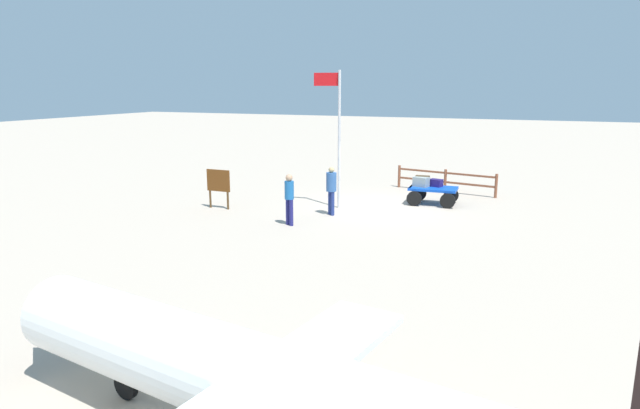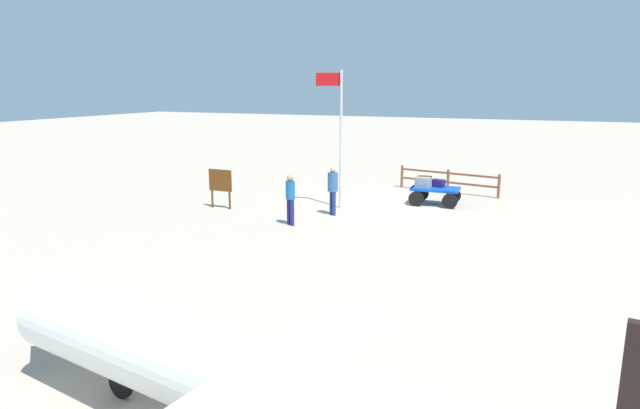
{
  "view_description": "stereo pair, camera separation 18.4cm",
  "coord_description": "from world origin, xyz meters",
  "px_view_note": "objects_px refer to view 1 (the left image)",
  "views": [
    {
      "loc": [
        -5.72,
        19.97,
        4.64
      ],
      "look_at": [
        0.08,
        6.0,
        1.32
      ],
      "focal_mm": 30.59,
      "sensor_mm": 36.0,
      "label": 1
    },
    {
      "loc": [
        -5.89,
        19.9,
        4.64
      ],
      "look_at": [
        0.08,
        6.0,
        1.32
      ],
      "focal_mm": 30.59,
      "sensor_mm": 36.0,
      "label": 2
    }
  ],
  "objects_px": {
    "luggage_cart": "(433,192)",
    "suitcase_olive": "(436,183)",
    "suitcase_maroon": "(421,182)",
    "signboard": "(218,183)",
    "flagpole": "(336,128)",
    "worker_trailing": "(331,186)",
    "airplane_near": "(260,384)",
    "worker_lead": "(289,196)",
    "suitcase_navy": "(422,181)"
  },
  "relations": [
    {
      "from": "suitcase_olive",
      "to": "worker_trailing",
      "type": "relative_size",
      "value": 0.32
    },
    {
      "from": "suitcase_maroon",
      "to": "suitcase_olive",
      "type": "bearing_deg",
      "value": -152.79
    },
    {
      "from": "suitcase_navy",
      "to": "flagpole",
      "type": "relative_size",
      "value": 0.11
    },
    {
      "from": "signboard",
      "to": "worker_trailing",
      "type": "bearing_deg",
      "value": -171.34
    },
    {
      "from": "flagpole",
      "to": "worker_lead",
      "type": "bearing_deg",
      "value": 81.36
    },
    {
      "from": "luggage_cart",
      "to": "suitcase_olive",
      "type": "height_order",
      "value": "suitcase_olive"
    },
    {
      "from": "airplane_near",
      "to": "worker_lead",
      "type": "bearing_deg",
      "value": -66.06
    },
    {
      "from": "worker_lead",
      "to": "airplane_near",
      "type": "bearing_deg",
      "value": 113.94
    },
    {
      "from": "worker_trailing",
      "to": "flagpole",
      "type": "height_order",
      "value": "flagpole"
    },
    {
      "from": "suitcase_navy",
      "to": "worker_lead",
      "type": "distance_m",
      "value": 6.36
    },
    {
      "from": "flagpole",
      "to": "signboard",
      "type": "xyz_separation_m",
      "value": [
        4.09,
        1.89,
        -2.09
      ]
    },
    {
      "from": "suitcase_maroon",
      "to": "airplane_near",
      "type": "xyz_separation_m",
      "value": [
        -1.46,
        15.95,
        0.17
      ]
    },
    {
      "from": "suitcase_maroon",
      "to": "signboard",
      "type": "xyz_separation_m",
      "value": [
        6.95,
        3.86,
        0.1
      ]
    },
    {
      "from": "signboard",
      "to": "luggage_cart",
      "type": "bearing_deg",
      "value": -152.16
    },
    {
      "from": "suitcase_maroon",
      "to": "signboard",
      "type": "relative_size",
      "value": 0.44
    },
    {
      "from": "suitcase_maroon",
      "to": "worker_lead",
      "type": "bearing_deg",
      "value": 56.92
    },
    {
      "from": "suitcase_maroon",
      "to": "airplane_near",
      "type": "relative_size",
      "value": 0.07
    },
    {
      "from": "suitcase_navy",
      "to": "luggage_cart",
      "type": "bearing_deg",
      "value": 154.87
    },
    {
      "from": "airplane_near",
      "to": "flagpole",
      "type": "bearing_deg",
      "value": -72.81
    },
    {
      "from": "worker_trailing",
      "to": "flagpole",
      "type": "xyz_separation_m",
      "value": [
        0.28,
        -1.22,
        2.02
      ]
    },
    {
      "from": "flagpole",
      "to": "worker_trailing",
      "type": "bearing_deg",
      "value": 102.84
    },
    {
      "from": "worker_lead",
      "to": "luggage_cart",
      "type": "bearing_deg",
      "value": -126.29
    },
    {
      "from": "suitcase_olive",
      "to": "airplane_near",
      "type": "bearing_deg",
      "value": 93.26
    },
    {
      "from": "suitcase_olive",
      "to": "flagpole",
      "type": "relative_size",
      "value": 0.11
    },
    {
      "from": "luggage_cart",
      "to": "signboard",
      "type": "height_order",
      "value": "signboard"
    },
    {
      "from": "suitcase_navy",
      "to": "worker_trailing",
      "type": "distance_m",
      "value": 4.33
    },
    {
      "from": "suitcase_olive",
      "to": "suitcase_navy",
      "type": "height_order",
      "value": "suitcase_navy"
    },
    {
      "from": "flagpole",
      "to": "signboard",
      "type": "bearing_deg",
      "value": 24.77
    },
    {
      "from": "airplane_near",
      "to": "suitcase_maroon",
      "type": "bearing_deg",
      "value": -84.78
    },
    {
      "from": "airplane_near",
      "to": "flagpole",
      "type": "xyz_separation_m",
      "value": [
        4.32,
        -13.98,
        2.02
      ]
    },
    {
      "from": "suitcase_maroon",
      "to": "signboard",
      "type": "distance_m",
      "value": 7.96
    },
    {
      "from": "suitcase_navy",
      "to": "flagpole",
      "type": "xyz_separation_m",
      "value": [
        2.85,
        2.26,
        2.19
      ]
    },
    {
      "from": "suitcase_olive",
      "to": "signboard",
      "type": "height_order",
      "value": "signboard"
    },
    {
      "from": "luggage_cart",
      "to": "airplane_near",
      "type": "height_order",
      "value": "airplane_near"
    },
    {
      "from": "worker_trailing",
      "to": "airplane_near",
      "type": "height_order",
      "value": "airplane_near"
    },
    {
      "from": "worker_lead",
      "to": "signboard",
      "type": "xyz_separation_m",
      "value": [
        3.61,
        -1.27,
        -0.03
      ]
    },
    {
      "from": "suitcase_navy",
      "to": "flagpole",
      "type": "bearing_deg",
      "value": 38.38
    },
    {
      "from": "suitcase_navy",
      "to": "airplane_near",
      "type": "bearing_deg",
      "value": 95.18
    },
    {
      "from": "luggage_cart",
      "to": "suitcase_maroon",
      "type": "distance_m",
      "value": 0.61
    },
    {
      "from": "suitcase_olive",
      "to": "flagpole",
      "type": "distance_m",
      "value": 4.65
    },
    {
      "from": "luggage_cart",
      "to": "worker_trailing",
      "type": "height_order",
      "value": "worker_trailing"
    },
    {
      "from": "worker_trailing",
      "to": "suitcase_maroon",
      "type": "bearing_deg",
      "value": -128.96
    },
    {
      "from": "suitcase_olive",
      "to": "flagpole",
      "type": "height_order",
      "value": "flagpole"
    },
    {
      "from": "worker_trailing",
      "to": "airplane_near",
      "type": "bearing_deg",
      "value": 107.6
    },
    {
      "from": "worker_lead",
      "to": "airplane_near",
      "type": "xyz_separation_m",
      "value": [
        -4.8,
        10.82,
        0.04
      ]
    },
    {
      "from": "luggage_cart",
      "to": "signboard",
      "type": "bearing_deg",
      "value": 27.84
    },
    {
      "from": "suitcase_olive",
      "to": "suitcase_maroon",
      "type": "bearing_deg",
      "value": 27.21
    },
    {
      "from": "signboard",
      "to": "suitcase_olive",
      "type": "bearing_deg",
      "value": -151.07
    },
    {
      "from": "suitcase_olive",
      "to": "worker_trailing",
      "type": "bearing_deg",
      "value": 48.06
    },
    {
      "from": "suitcase_olive",
      "to": "suitcase_maroon",
      "type": "distance_m",
      "value": 0.6
    }
  ]
}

